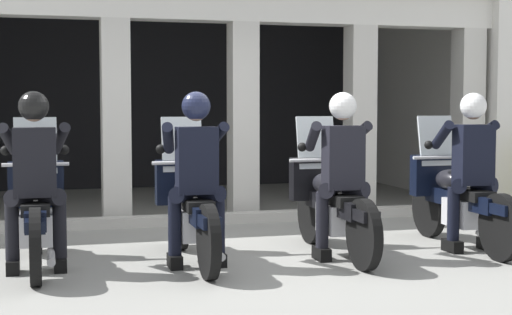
{
  "coord_description": "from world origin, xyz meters",
  "views": [
    {
      "loc": [
        -2.01,
        -7.27,
        1.47
      ],
      "look_at": [
        0.0,
        0.05,
        0.95
      ],
      "focal_mm": 54.19,
      "sensor_mm": 36.0,
      "label": 1
    }
  ],
  "objects_px": {
    "motorcycle_far_left": "(36,211)",
    "motorcycle_center_right": "(331,203)",
    "motorcycle_center_left": "(191,208)",
    "police_officer_far_right": "(472,158)",
    "police_officer_far_left": "(35,166)",
    "police_officer_center_left": "(196,164)",
    "police_officer_center_right": "(342,161)",
    "motorcycle_far_right": "(456,198)"
  },
  "relations": [
    {
      "from": "police_officer_far_left",
      "to": "motorcycle_center_left",
      "type": "distance_m",
      "value": 1.47
    },
    {
      "from": "police_officer_far_left",
      "to": "motorcycle_center_right",
      "type": "distance_m",
      "value": 2.83
    },
    {
      "from": "police_officer_center_left",
      "to": "police_officer_far_right",
      "type": "height_order",
      "value": "same"
    },
    {
      "from": "police_officer_far_left",
      "to": "police_officer_center_left",
      "type": "bearing_deg",
      "value": -18.98
    },
    {
      "from": "motorcycle_far_right",
      "to": "motorcycle_center_right",
      "type": "bearing_deg",
      "value": 168.43
    },
    {
      "from": "motorcycle_center_left",
      "to": "police_officer_center_right",
      "type": "relative_size",
      "value": 1.29
    },
    {
      "from": "motorcycle_far_left",
      "to": "motorcycle_far_right",
      "type": "distance_m",
      "value": 4.19
    },
    {
      "from": "motorcycle_far_left",
      "to": "motorcycle_center_left",
      "type": "bearing_deg",
      "value": -18.98
    },
    {
      "from": "motorcycle_far_right",
      "to": "police_officer_far_right",
      "type": "xyz_separation_m",
      "value": [
        -0.0,
        -0.28,
        0.44
      ]
    },
    {
      "from": "police_officer_center_right",
      "to": "police_officer_far_right",
      "type": "bearing_deg",
      "value": -17.24
    },
    {
      "from": "police_officer_center_right",
      "to": "police_officer_far_right",
      "type": "xyz_separation_m",
      "value": [
        1.4,
        0.03,
        0.0
      ]
    },
    {
      "from": "motorcycle_center_right",
      "to": "police_officer_far_right",
      "type": "height_order",
      "value": "police_officer_far_right"
    },
    {
      "from": "police_officer_far_left",
      "to": "police_officer_far_right",
      "type": "bearing_deg",
      "value": -14.77
    },
    {
      "from": "motorcycle_far_left",
      "to": "motorcycle_far_right",
      "type": "xyz_separation_m",
      "value": [
        4.19,
        -0.13,
        0.0
      ]
    },
    {
      "from": "motorcycle_far_left",
      "to": "police_officer_center_left",
      "type": "height_order",
      "value": "police_officer_center_left"
    },
    {
      "from": "motorcycle_far_right",
      "to": "motorcycle_far_left",
      "type": "bearing_deg",
      "value": 165.27
    },
    {
      "from": "police_officer_far_left",
      "to": "police_officer_center_left",
      "type": "relative_size",
      "value": 1.0
    },
    {
      "from": "motorcycle_center_right",
      "to": "motorcycle_far_right",
      "type": "distance_m",
      "value": 1.4
    },
    {
      "from": "motorcycle_center_left",
      "to": "police_officer_center_left",
      "type": "bearing_deg",
      "value": -109.88
    },
    {
      "from": "motorcycle_far_left",
      "to": "motorcycle_far_right",
      "type": "relative_size",
      "value": 1.0
    },
    {
      "from": "motorcycle_center_right",
      "to": "police_officer_center_right",
      "type": "distance_m",
      "value": 0.52
    },
    {
      "from": "motorcycle_far_right",
      "to": "motorcycle_center_left",
      "type": "bearing_deg",
      "value": 167.38
    },
    {
      "from": "motorcycle_center_right",
      "to": "police_officer_far_right",
      "type": "bearing_deg",
      "value": -28.77
    },
    {
      "from": "police_officer_center_right",
      "to": "motorcycle_far_right",
      "type": "height_order",
      "value": "police_officer_center_right"
    },
    {
      "from": "police_officer_far_left",
      "to": "police_officer_center_left",
      "type": "xyz_separation_m",
      "value": [
        1.4,
        -0.15,
        0.0
      ]
    },
    {
      "from": "police_officer_center_left",
      "to": "police_officer_far_left",
      "type": "bearing_deg",
      "value": 154.38
    },
    {
      "from": "motorcycle_center_left",
      "to": "police_officer_far_right",
      "type": "distance_m",
      "value": 2.84
    },
    {
      "from": "police_officer_center_right",
      "to": "motorcycle_far_right",
      "type": "bearing_deg",
      "value": -5.84
    },
    {
      "from": "police_officer_center_left",
      "to": "police_officer_center_right",
      "type": "distance_m",
      "value": 1.4
    },
    {
      "from": "motorcycle_far_right",
      "to": "police_officer_far_right",
      "type": "distance_m",
      "value": 0.52
    },
    {
      "from": "motorcycle_far_left",
      "to": "police_officer_far_right",
      "type": "bearing_deg",
      "value": -18.63
    },
    {
      "from": "motorcycle_far_left",
      "to": "police_officer_center_right",
      "type": "xyz_separation_m",
      "value": [
        2.79,
        -0.45,
        0.44
      ]
    },
    {
      "from": "motorcycle_center_left",
      "to": "police_officer_center_right",
      "type": "xyz_separation_m",
      "value": [
        1.4,
        -0.3,
        0.44
      ]
    },
    {
      "from": "motorcycle_center_right",
      "to": "motorcycle_far_right",
      "type": "height_order",
      "value": "same"
    },
    {
      "from": "police_officer_center_left",
      "to": "motorcycle_center_right",
      "type": "distance_m",
      "value": 1.49
    },
    {
      "from": "motorcycle_center_left",
      "to": "motorcycle_center_right",
      "type": "height_order",
      "value": "same"
    },
    {
      "from": "police_officer_far_left",
      "to": "motorcycle_center_right",
      "type": "height_order",
      "value": "police_officer_far_left"
    },
    {
      "from": "police_officer_center_left",
      "to": "motorcycle_far_left",
      "type": "bearing_deg",
      "value": 143.24
    },
    {
      "from": "motorcycle_far_left",
      "to": "motorcycle_center_right",
      "type": "xyz_separation_m",
      "value": [
        2.79,
        -0.16,
        0.0
      ]
    },
    {
      "from": "police_officer_center_right",
      "to": "motorcycle_far_right",
      "type": "xyz_separation_m",
      "value": [
        1.4,
        0.32,
        -0.44
      ]
    },
    {
      "from": "police_officer_far_left",
      "to": "police_officer_center_right",
      "type": "bearing_deg",
      "value": -16.35
    },
    {
      "from": "police_officer_far_left",
      "to": "motorcycle_center_right",
      "type": "xyz_separation_m",
      "value": [
        2.8,
        0.12,
        -0.44
      ]
    }
  ]
}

